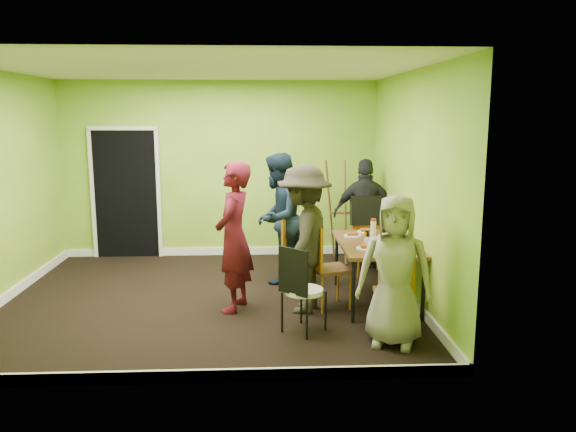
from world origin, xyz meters
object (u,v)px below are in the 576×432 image
object	(u,v)px
chair_back_end	(367,218)
person_back_end	(366,214)
chair_front_end	(395,287)
person_standing	(234,237)
dining_table	(377,247)
person_left_near	(304,239)
person_front_end	(395,271)
person_left_far	(278,218)
blue_bottle	(403,241)
orange_bottle	(365,236)
chair_bentwood	(300,286)
thermos	(373,231)
easel	(344,211)
chair_left_far	(293,247)
chair_left_near	(324,262)

from	to	relation	value
chair_back_end	person_back_end	bearing A→B (deg)	-98.06
chair_front_end	person_standing	xyz separation A→B (m)	(-1.68, 0.88, 0.35)
dining_table	person_left_near	world-z (taller)	person_left_near
person_front_end	person_back_end	bearing A→B (deg)	103.82
person_left_far	person_front_end	size ratio (longest dim) A/B	1.16
blue_bottle	orange_bottle	bearing A→B (deg)	118.67
dining_table	chair_bentwood	xyz separation A→B (m)	(-0.99, -0.96, -0.18)
dining_table	person_front_end	size ratio (longest dim) A/B	0.99
chair_back_end	thermos	size ratio (longest dim) A/B	4.55
easel	person_front_end	world-z (taller)	easel
chair_left_far	person_left_near	xyz separation A→B (m)	(0.07, -1.02, 0.35)
chair_bentwood	person_left_far	xyz separation A→B (m)	(-0.17, 1.91, 0.36)
person_left_near	person_left_far	bearing A→B (deg)	-148.06
blue_bottle	person_standing	size ratio (longest dim) A/B	0.12
dining_table	chair_left_near	world-z (taller)	chair_left_near
chair_left_near	person_left_near	world-z (taller)	person_left_near
chair_bentwood	person_front_end	xyz separation A→B (m)	(0.91, -0.33, 0.24)
easel	person_left_far	xyz separation A→B (m)	(-1.06, -1.07, 0.09)
blue_bottle	chair_back_end	bearing A→B (deg)	92.44
dining_table	orange_bottle	distance (m)	0.24
person_left_near	person_back_end	xyz separation A→B (m)	(1.06, 1.87, -0.04)
person_left_near	person_front_end	xyz separation A→B (m)	(0.82, -1.03, -0.10)
thermos	person_left_near	xyz separation A→B (m)	(-0.88, -0.35, -0.01)
person_back_end	person_standing	bearing A→B (deg)	49.30
person_left_near	person_back_end	size ratio (longest dim) A/B	1.05
dining_table	person_left_near	bearing A→B (deg)	-164.01
orange_bottle	thermos	bearing A→B (deg)	-52.88
chair_bentwood	person_back_end	world-z (taller)	person_back_end
dining_table	chair_left_far	bearing A→B (deg)	142.04
person_left_far	person_front_end	xyz separation A→B (m)	(1.08, -2.24, -0.12)
orange_bottle	chair_left_near	bearing A→B (deg)	-144.75
blue_bottle	orange_bottle	size ratio (longest dim) A/B	2.84
chair_front_end	easel	bearing A→B (deg)	95.93
easel	chair_back_end	bearing A→B (deg)	-66.96
thermos	blue_bottle	bearing A→B (deg)	-63.34
dining_table	chair_bentwood	size ratio (longest dim) A/B	1.60
chair_left_near	chair_back_end	world-z (taller)	chair_back_end
chair_left_near	person_left_far	distance (m)	1.29
thermos	person_left_near	world-z (taller)	person_left_near
blue_bottle	person_left_near	xyz separation A→B (m)	(-1.12, 0.14, 0.00)
person_back_end	chair_bentwood	bearing A→B (deg)	71.20
chair_left_far	person_front_end	distance (m)	2.25
orange_bottle	person_left_near	xyz separation A→B (m)	(-0.80, -0.46, 0.07)
chair_left_far	person_back_end	bearing A→B (deg)	144.02
chair_front_end	thermos	xyz separation A→B (m)	(0.00, 1.17, 0.35)
chair_front_end	person_left_near	bearing A→B (deg)	141.46
chair_left_near	easel	xyz separation A→B (m)	(0.55, 2.21, 0.22)
chair_bentwood	person_front_end	bearing A→B (deg)	22.25
easel	person_standing	distance (m)	2.74
chair_bentwood	blue_bottle	distance (m)	1.38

